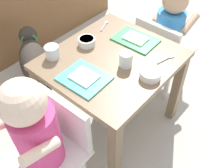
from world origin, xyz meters
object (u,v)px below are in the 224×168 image
Objects in this scene: cereal_bowl_left_side at (150,74)px; spoon_by_right_tray at (167,58)px; food_tray_left at (84,77)px; food_tray_right at (135,39)px; seated_child_left at (39,132)px; dog at (33,58)px; dining_table at (112,72)px; water_cup_right at (126,60)px; spoon_by_left_tray at (105,25)px; water_cup_left at (52,53)px; seated_child_right at (168,31)px; veggie_bowl_far at (87,41)px.

cereal_bowl_left_side is 0.89× the size of spoon_by_right_tray.
food_tray_left is 0.27m from cereal_bowl_left_side.
food_tray_right is 0.26m from cereal_bowl_left_side.
seated_child_left is at bearing -172.34° from food_tray_left.
dog is at bearing 95.59° from cereal_bowl_left_side.
dining_table is at bearing 4.19° from seated_child_left.
cereal_bowl_left_side is 0.15m from spoon_by_right_tray.
water_cup_right is 0.33m from spoon_by_left_tray.
food_tray_right is at bearing -30.52° from water_cup_left.
dining_table is 5.76× the size of spoon_by_right_tray.
seated_child_left is 7.73× the size of cereal_bowl_left_side.
dining_table is 0.29m from spoon_by_left_tray.
seated_child_right reaches higher than veggie_bowl_far.
food_tray_left is at bearing 131.81° from cereal_bowl_left_side.
dog is 4.86× the size of cereal_bowl_left_side.
spoon_by_right_tray is at bearing -96.33° from food_tray_right.
veggie_bowl_far is at bearing 40.97° from food_tray_left.
dog is 0.82m from cereal_bowl_left_side.
water_cup_left reaches higher than food_tray_left.
spoon_by_left_tray is (0.36, 0.20, -0.00)m from food_tray_left.
dog is at bearing 79.29° from food_tray_left.
dog is 0.51m from spoon_by_left_tray.
food_tray_right is (0.35, 0.00, 0.00)m from food_tray_left.
food_tray_right reaches higher than spoon_by_left_tray.
seated_child_left is 0.49m from veggie_bowl_far.
dog is at bearing 57.75° from seated_child_left.
spoon_by_left_tray is (0.35, -0.00, -0.02)m from water_cup_left.
water_cup_right is at bearing -59.71° from water_cup_left.
food_tray_left is at bearing 7.66° from seated_child_left.
dining_table is 0.89× the size of seated_child_right.
seated_child_left is at bearing -159.58° from spoon_by_left_tray.
water_cup_left is (0.01, 0.20, 0.02)m from food_tray_left.
water_cup_left reaches higher than dining_table.
seated_child_right is 6.63× the size of spoon_by_left_tray.
dog is at bearing 113.40° from food_tray_right.
food_tray_left is at bearing -139.03° from veggie_bowl_far.
spoon_by_right_tray is (0.32, -0.40, -0.02)m from water_cup_left.
dining_table is 0.23m from cereal_bowl_left_side.
dog is at bearing 106.31° from spoon_by_right_tray.
water_cup_left reaches higher than spoon_by_right_tray.
seated_child_left is 6.91× the size of spoon_by_right_tray.
dog is at bearing 124.30° from spoon_by_left_tray.
water_cup_right reaches higher than food_tray_left.
dining_table is 0.26m from spoon_by_right_tray.
veggie_bowl_far is at bearing 22.80° from seated_child_left.
seated_child_left reaches higher than spoon_by_right_tray.
water_cup_right is 0.75× the size of cereal_bowl_left_side.
water_cup_left is 0.95× the size of water_cup_right.
dining_table is 0.14m from water_cup_right.
dining_table reaches higher than dog.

